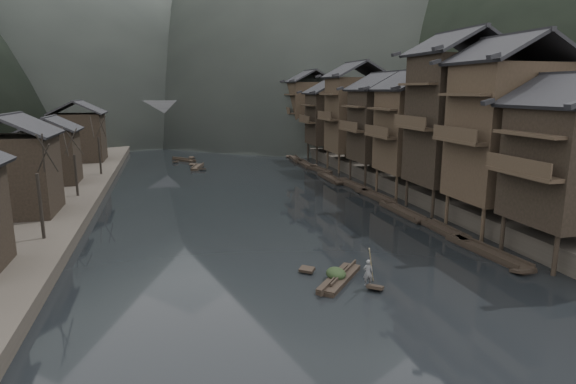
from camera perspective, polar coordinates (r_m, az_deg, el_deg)
name	(u,v)px	position (r m, az deg, el deg)	size (l,w,h in m)	color
water	(286,242)	(35.99, -0.19, -5.93)	(300.00, 300.00, 0.00)	black
right_bank	(429,151)	(85.66, 16.37, 4.69)	(40.00, 200.00, 1.80)	#2D2823
stilt_houses	(390,108)	(58.29, 12.03, 9.66)	(9.00, 67.60, 16.54)	black
left_houses	(43,144)	(55.01, -27.04, 5.04)	(8.10, 53.20, 8.73)	black
bare_trees	(54,155)	(42.54, -25.96, 4.00)	(3.44, 41.46, 6.89)	black
moored_sampans	(328,174)	(64.00, 4.77, 2.17)	(2.84, 73.96, 0.47)	black
midriver_boats	(190,163)	(74.83, -11.52, 3.40)	(4.62, 13.18, 0.44)	black
stone_bridge	(206,118)	(105.73, -9.74, 8.59)	(40.00, 6.00, 9.00)	#4C4C4F
hero_sampan	(339,278)	(29.00, 6.12, -10.11)	(4.04, 4.58, 0.44)	black
cargo_heap	(336,268)	(28.90, 5.72, -8.94)	(1.15, 1.51, 0.69)	black
boatman	(368,269)	(27.84, 9.47, -8.95)	(0.56, 0.37, 1.54)	#545557
bamboo_pole	(373,229)	(27.18, 10.02, -4.31)	(0.06, 0.06, 4.12)	#8C7A51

